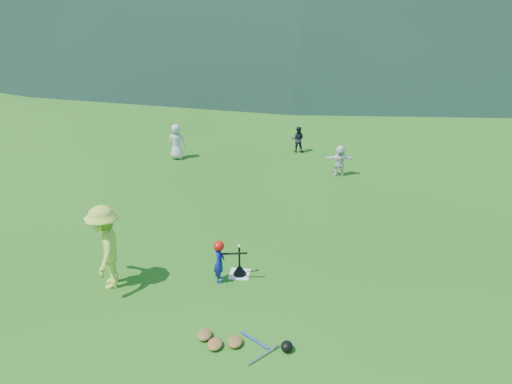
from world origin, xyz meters
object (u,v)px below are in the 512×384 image
Objects in this scene: fielder_a at (177,142)px; fielder_d at (340,160)px; batting_tee at (240,270)px; adult_coach at (106,247)px; batter_child at (219,262)px; home_plate at (240,274)px; fielder_b at (298,139)px; equipment_pile at (235,342)px.

fielder_a reaches higher than fielder_d.
fielder_a is 7.71m from batting_tee.
fielder_a is at bearing -12.99° from fielder_d.
fielder_d is (4.91, 6.95, -0.42)m from adult_coach.
fielder_a is at bearing 116.91° from batting_tee.
batter_child is 6.95m from fielder_d.
batter_child is at bearing -143.10° from home_plate.
fielder_a is (-3.09, 7.15, 0.15)m from batter_child.
batter_child is 1.41× the size of batting_tee.
batter_child is 0.99× the size of fielder_b.
fielder_d is at bearing 70.21° from home_plate.
equipment_pile is at bearing -164.80° from batter_child.
adult_coach reaches higher than equipment_pile.
fielder_a is 9.88m from equipment_pile.
batting_tee is (2.70, 0.80, -0.81)m from adult_coach.
batter_child is 0.77× the size of fielder_a.
fielder_b reaches higher than batting_tee.
fielder_b is 2.54m from fielder_d.
home_plate is 2.96m from adult_coach.
adult_coach is 9.63m from fielder_b.
equipment_pile is at bearing 71.43° from fielder_d.
fielder_d is 0.58× the size of equipment_pile.
fielder_a is 4.40m from fielder_b.
adult_coach reaches higher than fielder_b.
home_plate is at bearing 0.00° from batting_tee.
adult_coach is at bearing 154.37° from equipment_pile.
equipment_pile is (0.71, -1.96, -0.41)m from batter_child.
fielder_a is at bearing 19.45° from fielder_b.
batting_tee is at bearing 98.04° from equipment_pile.
fielder_a is 1.21× the size of fielder_d.
adult_coach is at bearing 71.10° from fielder_b.
home_plate is 7.72m from fielder_a.
home_plate is at bearing 64.35° from fielder_d.
equipment_pile is at bearing 89.69° from fielder_b.
fielder_d reaches higher than equipment_pile.
fielder_b is at bearing 87.87° from equipment_pile.
adult_coach is 7.71m from fielder_a.
fielder_b is at bearing 85.08° from batting_tee.
batting_tee is (0.00, 0.00, 0.12)m from home_plate.
fielder_b is (3.40, 8.99, -0.46)m from adult_coach.
fielder_b is 0.94× the size of fielder_d.
batter_child reaches higher than home_plate.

